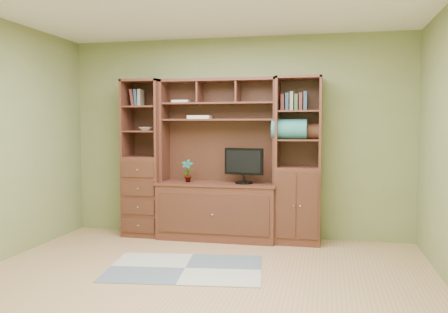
% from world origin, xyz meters
% --- Properties ---
extents(room, '(4.60, 4.10, 2.64)m').
position_xyz_m(room, '(0.00, 0.00, 1.30)').
color(room, tan).
rests_on(room, ground).
extents(center_hutch, '(1.54, 0.53, 2.05)m').
position_xyz_m(center_hutch, '(-0.21, 1.73, 1.02)').
color(center_hutch, '#4E261B').
rests_on(center_hutch, ground).
extents(left_tower, '(0.50, 0.45, 2.05)m').
position_xyz_m(left_tower, '(-1.21, 1.77, 1.02)').
color(left_tower, '#4E261B').
rests_on(left_tower, ground).
extents(right_tower, '(0.55, 0.45, 2.05)m').
position_xyz_m(right_tower, '(0.82, 1.77, 1.02)').
color(right_tower, '#4E261B').
rests_on(right_tower, ground).
extents(rug, '(1.67, 1.22, 0.01)m').
position_xyz_m(rug, '(-0.24, 0.42, 0.01)').
color(rug, gray).
rests_on(rug, ground).
extents(monitor, '(0.53, 0.30, 0.61)m').
position_xyz_m(monitor, '(0.15, 1.70, 1.04)').
color(monitor, black).
rests_on(monitor, center_hutch).
extents(orchid, '(0.15, 0.10, 0.29)m').
position_xyz_m(orchid, '(-0.59, 1.70, 0.88)').
color(orchid, '#9A4934').
rests_on(orchid, center_hutch).
extents(magazines, '(0.29, 0.21, 0.04)m').
position_xyz_m(magazines, '(-0.46, 1.82, 1.56)').
color(magazines, beige).
rests_on(magazines, center_hutch).
extents(bowl, '(0.19, 0.19, 0.05)m').
position_xyz_m(bowl, '(-1.17, 1.77, 1.41)').
color(bowl, silver).
rests_on(bowl, left_tower).
extents(blanket_teal, '(0.42, 0.25, 0.25)m').
position_xyz_m(blanket_teal, '(0.71, 1.73, 1.41)').
color(blanket_teal, '#2E7878').
rests_on(blanket_teal, right_tower).
extents(blanket_red, '(0.35, 0.19, 0.19)m').
position_xyz_m(blanket_red, '(0.90, 1.85, 1.39)').
color(blanket_red, brown).
rests_on(blanket_red, right_tower).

